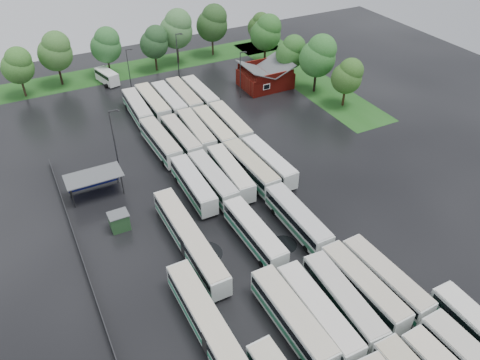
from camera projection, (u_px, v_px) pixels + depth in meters
name	position (u px, v px, depth m)	size (l,w,h in m)	color
ground	(268.00, 248.00, 61.33)	(160.00, 160.00, 0.00)	black
brick_building	(265.00, 78.00, 99.64)	(10.07, 8.60, 5.39)	maroon
wash_shed	(93.00, 177.00, 68.92)	(8.20, 4.20, 3.58)	#2D2D30
utility_hut	(119.00, 221.00, 63.55)	(2.70, 2.20, 2.62)	#214723
grass_strip_north	(135.00, 69.00, 108.35)	(80.00, 10.00, 0.01)	#1B4C16
grass_strip_east	(304.00, 77.00, 104.47)	(10.00, 50.00, 0.01)	#1B4C16
west_fence	(83.00, 262.00, 58.47)	(0.10, 50.00, 1.20)	#2D2D30
bus_r1c0	(292.00, 318.00, 49.94)	(2.93, 13.19, 3.66)	silver
bus_r1c1	(318.00, 313.00, 50.54)	(2.91, 13.04, 3.62)	silver
bus_r1c2	(343.00, 300.00, 51.92)	(3.32, 12.92, 3.56)	silver
bus_r1c3	(363.00, 287.00, 53.49)	(3.02, 12.80, 3.55)	silver
bus_r1c4	(385.00, 278.00, 54.54)	(3.26, 12.68, 3.50)	silver
bus_r2c1	(254.00, 233.00, 60.75)	(2.92, 12.56, 3.48)	silver
bus_r2c3	(298.00, 219.00, 62.99)	(2.76, 12.81, 3.56)	silver
bus_r3c0	(193.00, 185.00, 69.21)	(2.86, 12.56, 3.48)	silver
bus_r3c1	(213.00, 179.00, 70.27)	(2.84, 12.64, 3.51)	silver
bus_r3c2	(230.00, 173.00, 71.61)	(3.20, 12.74, 3.52)	silver
bus_r3c3	(250.00, 167.00, 72.62)	(3.24, 13.24, 3.66)	silver
bus_r3c4	(268.00, 162.00, 73.94)	(3.19, 12.83, 3.54)	silver
bus_r4c0	(161.00, 142.00, 78.77)	(3.17, 13.11, 3.63)	silver
bus_r4c1	(181.00, 138.00, 79.92)	(2.87, 12.57, 3.49)	silver
bus_r4c2	(196.00, 132.00, 81.46)	(3.14, 12.85, 3.55)	silver
bus_r4c3	(214.00, 129.00, 82.09)	(2.92, 13.06, 3.63)	silver
bus_r4c4	(230.00, 124.00, 83.64)	(3.00, 12.98, 3.60)	silver
bus_r5c0	(138.00, 108.00, 88.56)	(3.05, 12.66, 3.50)	silver
bus_r5c1	(153.00, 104.00, 89.86)	(2.97, 13.25, 3.68)	silver
bus_r5c2	(169.00, 101.00, 90.82)	(2.89, 13.03, 3.62)	silver
bus_r5c3	(184.00, 97.00, 92.07)	(2.94, 13.27, 3.69)	silver
bus_r5c4	(200.00, 94.00, 93.21)	(2.87, 12.81, 3.56)	silver
artic_bus_west_b	(189.00, 239.00, 59.78)	(2.88, 19.10, 3.54)	silver
artic_bus_west_c	(212.00, 332.00, 48.62)	(2.97, 19.08, 3.53)	silver
minibus	(107.00, 76.00, 101.15)	(3.94, 6.89, 2.84)	white
tree_north_0	(18.00, 65.00, 92.97)	(6.35, 6.35, 10.51)	#3B2A1C
tree_north_1	(55.00, 51.00, 97.03)	(7.08, 7.08, 11.73)	black
tree_north_2	(106.00, 45.00, 101.20)	(6.64, 6.64, 11.00)	black
tree_north_3	(155.00, 42.00, 103.72)	(6.28, 6.28, 10.40)	black
tree_north_4	(177.00, 29.00, 106.42)	(7.64, 7.64, 12.66)	#2F1E15
tree_north_5	(213.00, 23.00, 110.47)	(7.43, 7.43, 12.31)	#38291B
tree_north_6	(259.00, 25.00, 115.16)	(5.49, 5.49, 9.10)	#372719
tree_east_0	(348.00, 76.00, 89.95)	(5.93, 5.93, 9.81)	#322110
tree_east_1	(319.00, 55.00, 94.13)	(7.38, 7.38, 12.23)	black
tree_east_2	(291.00, 52.00, 99.26)	(6.17, 6.17, 10.21)	#322012
tree_east_3	(267.00, 32.00, 106.45)	(7.02, 7.02, 11.62)	black
tree_east_4	(260.00, 29.00, 114.78)	(4.94, 4.94, 8.18)	#342116
lamp_post_ne	(241.00, 72.00, 93.10)	(1.50, 0.29, 9.71)	#2D2D30
lamp_post_nw	(115.00, 138.00, 71.38)	(1.69, 0.33, 10.97)	#2D2D30
lamp_post_back_w	(129.00, 67.00, 95.68)	(1.41, 0.27, 9.13)	#2D2D30
lamp_post_back_e	(178.00, 54.00, 99.94)	(1.58, 0.31, 10.28)	#2D2D30
puddle_0	(358.00, 353.00, 48.86)	(4.24, 4.24, 0.01)	black
puddle_1	(450.00, 348.00, 49.33)	(4.23, 4.23, 0.01)	black
puddle_2	(205.00, 254.00, 60.44)	(4.53, 4.53, 0.01)	black
puddle_3	(284.00, 245.00, 61.79)	(3.53, 3.53, 0.01)	black
puddle_4	(461.00, 329.00, 51.18)	(2.82, 2.82, 0.01)	black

